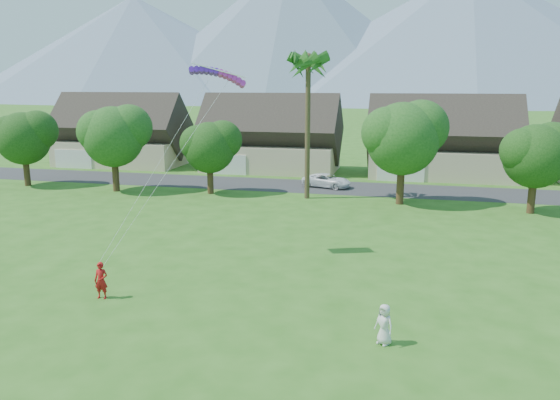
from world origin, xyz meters
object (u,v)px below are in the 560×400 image
(kite_flyer, at_px, (101,280))
(parked_car, at_px, (327,181))
(watcher, at_px, (384,324))
(parafoil_kite, at_px, (218,73))

(kite_flyer, height_order, parked_car, kite_flyer)
(watcher, height_order, parked_car, watcher)
(watcher, distance_m, parked_car, 32.58)
(parafoil_kite, bearing_deg, kite_flyer, -131.35)
(watcher, relative_size, parafoil_kite, 0.48)
(kite_flyer, bearing_deg, parafoil_kite, 61.79)
(kite_flyer, distance_m, parked_car, 30.82)
(parafoil_kite, bearing_deg, watcher, -62.66)
(parked_car, bearing_deg, parafoil_kite, -171.66)
(parked_car, relative_size, parafoil_kite, 1.40)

